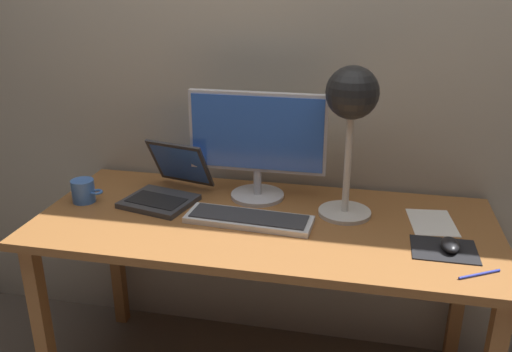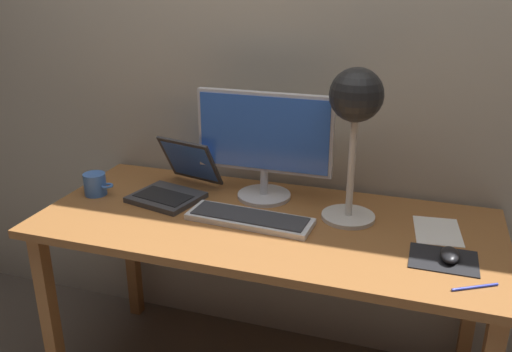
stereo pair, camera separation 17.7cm
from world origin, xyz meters
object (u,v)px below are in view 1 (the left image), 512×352
object	(u,v)px
keyboard_main	(249,219)
laptop	(169,183)
desk_lamp	(351,106)
coffee_mug	(84,191)
pen	(480,274)
monitor	(257,140)
mouse	(450,245)

from	to	relation	value
keyboard_main	laptop	xyz separation A→B (m)	(-0.35, 0.15, 0.05)
desk_lamp	coffee_mug	size ratio (longest dim) A/B	4.41
desk_lamp	pen	size ratio (longest dim) A/B	3.79
monitor	pen	distance (m)	0.88
keyboard_main	laptop	distance (m)	0.38
monitor	keyboard_main	world-z (taller)	monitor
keyboard_main	monitor	bearing A→B (deg)	94.18
mouse	pen	size ratio (longest dim) A/B	0.69
coffee_mug	laptop	bearing A→B (deg)	19.71
keyboard_main	desk_lamp	world-z (taller)	desk_lamp
monitor	keyboard_main	size ratio (longest dim) A/B	1.15
keyboard_main	coffee_mug	distance (m)	0.65
laptop	pen	size ratio (longest dim) A/B	2.56
coffee_mug	desk_lamp	bearing A→B (deg)	5.18
mouse	laptop	bearing A→B (deg)	167.74
coffee_mug	pen	world-z (taller)	coffee_mug
pen	keyboard_main	bearing A→B (deg)	164.35
monitor	keyboard_main	xyz separation A→B (m)	(0.02, -0.22, -0.22)
coffee_mug	pen	distance (m)	1.39
desk_lamp	mouse	bearing A→B (deg)	-30.62
keyboard_main	mouse	size ratio (longest dim) A/B	4.66
laptop	mouse	distance (m)	1.03
laptop	pen	xyz separation A→B (m)	(1.07, -0.35, -0.05)
desk_lamp	laptop	bearing A→B (deg)	178.32
pen	monitor	bearing A→B (deg)	150.30
mouse	coffee_mug	distance (m)	1.31
keyboard_main	coffee_mug	world-z (taller)	coffee_mug
keyboard_main	desk_lamp	distance (m)	0.52
laptop	desk_lamp	bearing A→B (deg)	-1.68
monitor	coffee_mug	world-z (taller)	monitor
mouse	coffee_mug	world-z (taller)	coffee_mug
monitor	keyboard_main	distance (m)	0.31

